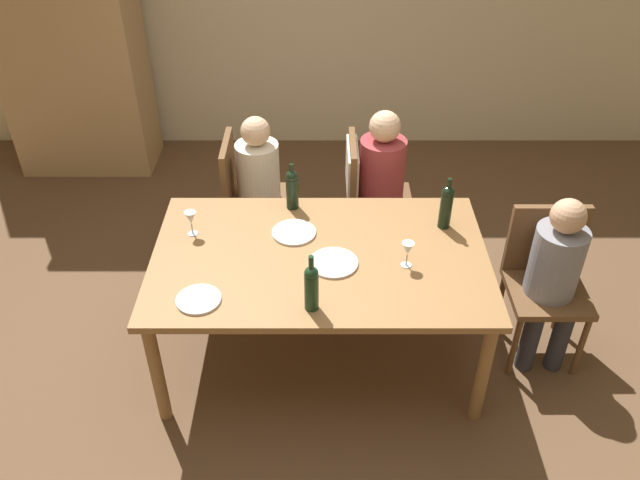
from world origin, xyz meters
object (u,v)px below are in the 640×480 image
at_px(dining_table, 320,265).
at_px(wine_glass_near_left, 191,219).
at_px(wine_bottle_dark_red, 312,286).
at_px(dinner_plate_guest_right, 199,300).
at_px(armoire_cabinet, 68,41).
at_px(dinner_plate_guest_left, 334,263).
at_px(wine_glass_centre, 408,249).
at_px(dinner_plate_host, 294,232).
at_px(wine_bottle_short_olive, 292,188).
at_px(handbag, 311,242).
at_px(chair_far_left, 247,193).
at_px(chair_right_end, 545,273).
at_px(person_woman_host, 385,177).
at_px(wine_bottle_tall_green, 446,205).
at_px(chair_far_right, 363,185).
at_px(person_man_guest, 262,180).
at_px(person_man_bearded, 555,272).

relative_size(dining_table, wine_glass_near_left, 12.34).
height_order(wine_bottle_dark_red, dinner_plate_guest_right, wine_bottle_dark_red).
xyz_separation_m(armoire_cabinet, dinner_plate_guest_left, (2.09, -2.40, -0.35)).
xyz_separation_m(dining_table, wine_bottle_dark_red, (-0.04, -0.42, 0.21)).
height_order(wine_glass_centre, dinner_plate_host, wine_glass_centre).
bearing_deg(armoire_cabinet, wine_glass_centre, -44.19).
relative_size(wine_bottle_short_olive, dinner_plate_guest_right, 1.31).
bearing_deg(handbag, chair_far_left, 180.00).
xyz_separation_m(wine_bottle_dark_red, dinner_plate_guest_left, (0.11, 0.34, -0.13)).
relative_size(wine_glass_near_left, handbag, 0.53).
bearing_deg(wine_bottle_short_olive, chair_right_end, -14.59).
height_order(person_woman_host, handbag, person_woman_host).
bearing_deg(wine_bottle_tall_green, wine_bottle_dark_red, -137.53).
bearing_deg(wine_bottle_tall_green, dinner_plate_guest_left, -151.52).
relative_size(chair_far_left, wine_glass_near_left, 6.17).
distance_m(armoire_cabinet, wine_glass_centre, 3.47).
bearing_deg(dining_table, chair_far_right, 73.01).
xyz_separation_m(chair_right_end, wine_bottle_dark_red, (-1.34, -0.51, 0.34)).
bearing_deg(chair_far_right, armoire_cabinet, -120.68).
height_order(chair_far_left, dinner_plate_host, chair_far_left).
relative_size(wine_bottle_tall_green, dinner_plate_host, 1.27).
distance_m(dinner_plate_guest_left, handbag, 1.22).
xyz_separation_m(chair_far_right, person_man_guest, (-0.68, -0.00, 0.04)).
relative_size(dining_table, chair_far_left, 2.00).
distance_m(wine_bottle_tall_green, wine_bottle_dark_red, 1.03).
xyz_separation_m(wine_bottle_tall_green, wine_bottle_short_olive, (-0.88, 0.20, -0.01)).
relative_size(dining_table, dinner_plate_guest_left, 6.95).
xyz_separation_m(dining_table, person_woman_host, (0.44, 0.95, -0.01)).
height_order(wine_bottle_short_olive, dinner_plate_host, wine_bottle_short_olive).
xyz_separation_m(armoire_cabinet, wine_bottle_dark_red, (1.98, -2.74, -0.22)).
bearing_deg(armoire_cabinet, dinner_plate_guest_right, -62.30).
xyz_separation_m(wine_bottle_dark_red, dinner_plate_guest_right, (-0.57, 0.05, -0.13)).
bearing_deg(handbag, dinner_plate_host, -96.45).
distance_m(wine_bottle_dark_red, handbag, 1.57).
bearing_deg(wine_glass_centre, person_woman_host, 91.16).
xyz_separation_m(chair_right_end, wine_glass_near_left, (-2.02, 0.11, 0.31)).
distance_m(person_woman_host, wine_glass_centre, 1.06).
distance_m(armoire_cabinet, dinner_plate_host, 2.85).
bearing_deg(dinner_plate_guest_left, dining_table, 132.15).
bearing_deg(wine_bottle_short_olive, person_woman_host, 38.47).
bearing_deg(wine_bottle_dark_red, chair_right_end, 20.86).
relative_size(chair_right_end, person_man_guest, 0.84).
xyz_separation_m(dining_table, wine_glass_centre, (0.46, -0.09, 0.18)).
distance_m(dining_table, wine_bottle_tall_green, 0.79).
bearing_deg(wine_bottle_short_olive, dining_table, -70.56).
xyz_separation_m(chair_right_end, wine_glass_centre, (-0.84, -0.18, 0.31)).
bearing_deg(person_man_guest, wine_bottle_dark_red, 14.18).
bearing_deg(dinner_plate_guest_left, armoire_cabinet, 131.09).
bearing_deg(wine_bottle_tall_green, wine_bottle_short_olive, 167.24).
relative_size(person_man_bearded, wine_bottle_short_olive, 3.67).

